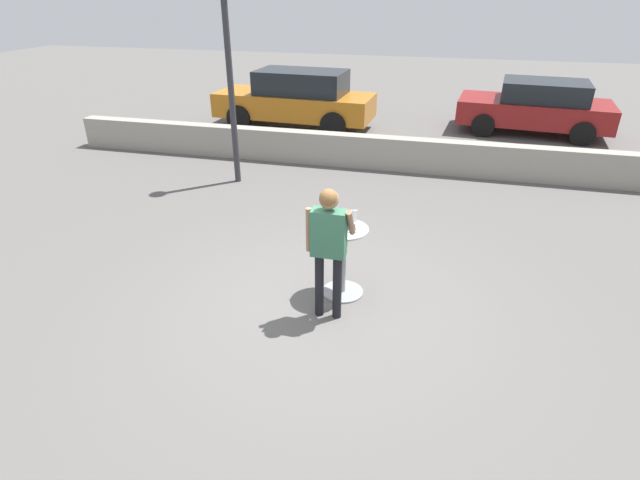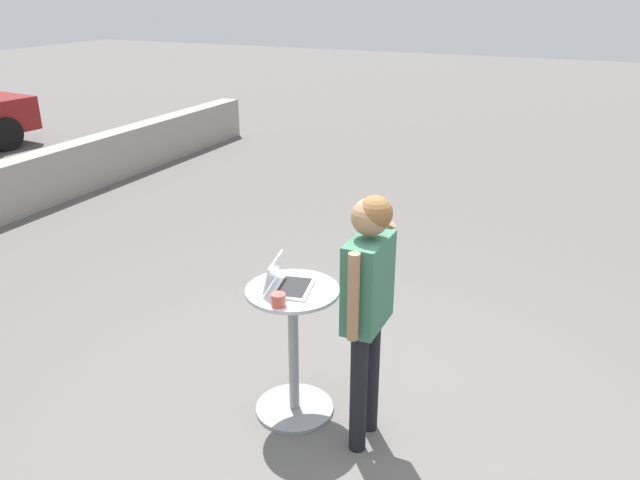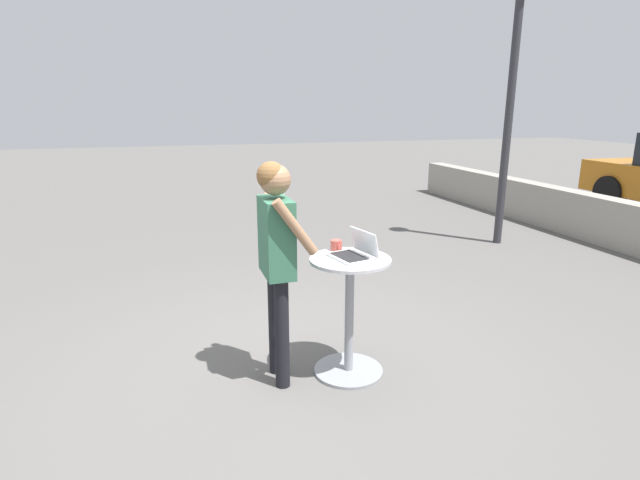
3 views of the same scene
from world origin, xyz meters
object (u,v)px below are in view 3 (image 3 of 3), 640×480
laptop (354,252)px  coffee_mug (336,245)px  cafe_table (349,312)px  street_lamp (513,75)px  standing_person (276,245)px

laptop → coffee_mug: laptop is taller
cafe_table → laptop: size_ratio=2.49×
laptop → street_lamp: 4.92m
standing_person → street_lamp: bearing=125.1°
cafe_table → standing_person: (-0.07, -0.55, 0.56)m
coffee_mug → street_lamp: (-2.77, 3.66, 1.51)m
standing_person → laptop: bearing=83.9°
cafe_table → coffee_mug: coffee_mug is taller
coffee_mug → standing_person: 0.56m
laptop → street_lamp: size_ratio=0.10×
coffee_mug → street_lamp: street_lamp is taller
coffee_mug → standing_person: standing_person is taller
cafe_table → standing_person: 0.79m
street_lamp → coffee_mug: bearing=-52.9°
coffee_mug → laptop: bearing=15.2°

